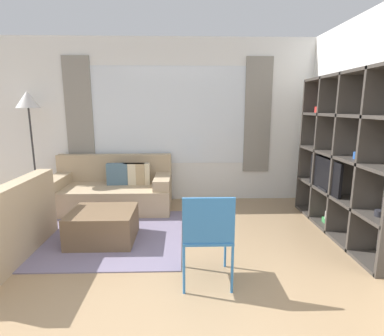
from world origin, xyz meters
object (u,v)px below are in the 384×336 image
object	(u,v)px
floor_lamp	(28,106)
folding_chair	(207,231)
couch_main	(113,190)
shelving_unit	(347,158)
ottoman	(103,226)

from	to	relation	value
floor_lamp	folding_chair	size ratio (longest dim) A/B	2.13
couch_main	folding_chair	size ratio (longest dim) A/B	2.16
shelving_unit	floor_lamp	distance (m)	4.63
folding_chair	floor_lamp	bearing A→B (deg)	-41.77
ottoman	floor_lamp	xyz separation A→B (m)	(-1.43, 1.38, 1.41)
ottoman	floor_lamp	world-z (taller)	floor_lamp
ottoman	folding_chair	xyz separation A→B (m)	(1.18, -0.95, 0.33)
couch_main	ottoman	world-z (taller)	couch_main
couch_main	ottoman	size ratio (longest dim) A/B	2.47
shelving_unit	floor_lamp	size ratio (longest dim) A/B	1.13
couch_main	ottoman	xyz separation A→B (m)	(0.16, -1.22, -0.11)
folding_chair	couch_main	bearing A→B (deg)	-58.31
shelving_unit	ottoman	distance (m)	3.09
shelving_unit	couch_main	size ratio (longest dim) A/B	1.11
floor_lamp	folding_chair	xyz separation A→B (m)	(2.61, -2.33, -1.09)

